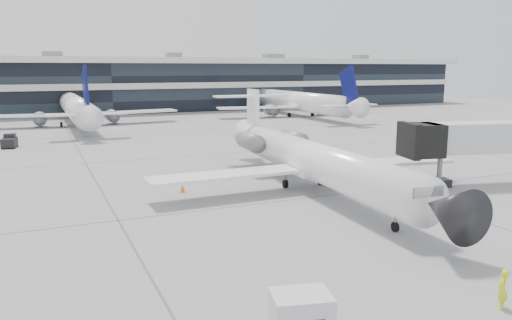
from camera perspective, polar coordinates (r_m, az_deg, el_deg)
name	(u,v)px	position (r m, az deg, el deg)	size (l,w,h in m)	color
ground	(268,203)	(34.27, 1.33, -4.90)	(220.00, 220.00, 0.00)	gray
terminal	(105,87)	(112.83, -16.90, 7.97)	(170.00, 22.00, 10.00)	black
bg_jet_center	(77,125)	(85.57, -19.74, 3.78)	(32.00, 40.00, 9.60)	white
bg_jet_right	(296,116)	(97.02, 4.58, 5.09)	(32.00, 40.00, 9.60)	white
regional_jet	(310,158)	(37.56, 6.25, 0.19)	(24.53, 30.61, 7.07)	white
jet_bridge	(508,137)	(43.99, 26.88, 2.35)	(15.82, 6.31, 5.11)	#BBBDC0
ramp_worker	(502,289)	(21.76, 26.33, -13.08)	(0.58, 0.38, 1.58)	#DFEE19
traffic_cone	(182,188)	(37.37, -8.41, -3.23)	(0.49, 0.49, 0.64)	orange
far_tug	(9,142)	(64.32, -26.35, 1.90)	(1.81, 2.64, 1.56)	black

